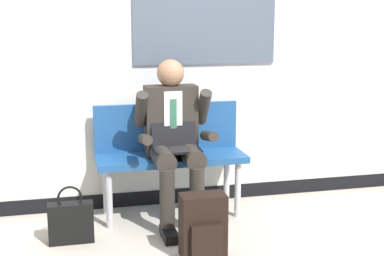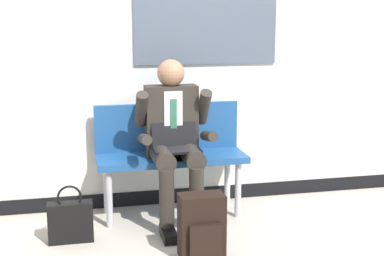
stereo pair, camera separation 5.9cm
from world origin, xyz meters
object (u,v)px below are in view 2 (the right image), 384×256
bench_with_person (170,149)px  person_seated (174,137)px  backpack (202,227)px  handbag (71,221)px

bench_with_person → person_seated: person_seated is taller
person_seated → backpack: (0.05, -0.67, -0.46)m
backpack → handbag: bearing=152.4°
bench_with_person → person_seated: bearing=-90.0°
person_seated → backpack: bearing=-85.4°
person_seated → backpack: person_seated is taller
bench_with_person → person_seated: (-0.00, -0.20, 0.14)m
person_seated → handbag: 0.97m
bench_with_person → handbag: bearing=-151.8°
bench_with_person → person_seated: 0.24m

